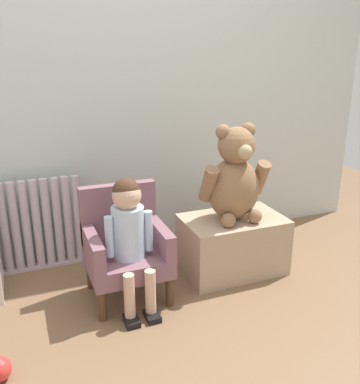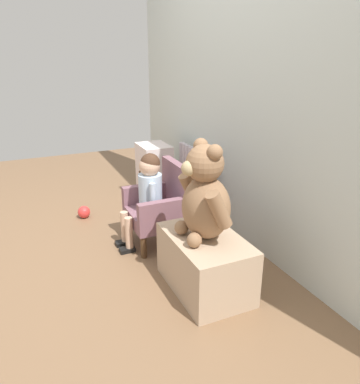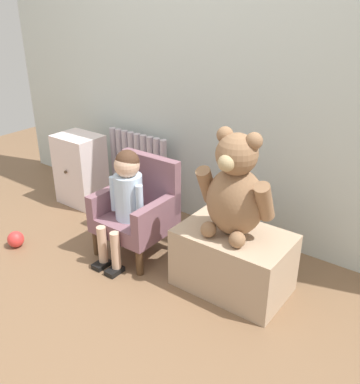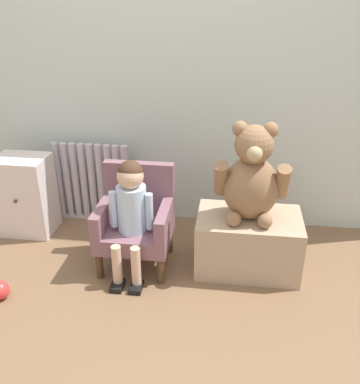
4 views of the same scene
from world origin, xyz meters
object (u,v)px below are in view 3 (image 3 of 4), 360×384
object	(u,v)px
small_dresser	(81,170)
child_armchair	(139,209)
large_teddy_bear	(235,190)
low_bench	(233,260)
radiator	(138,171)
toy_ball	(16,239)
child_figure	(126,191)

from	to	relation	value
small_dresser	child_armchair	world-z (taller)	child_armchair
large_teddy_bear	low_bench	bearing A→B (deg)	39.86
radiator	toy_ball	world-z (taller)	radiator
radiator	low_bench	world-z (taller)	radiator
small_dresser	toy_ball	world-z (taller)	small_dresser
radiator	small_dresser	size ratio (longest dim) A/B	1.06
child_armchair	child_figure	distance (m)	0.19
child_figure	large_teddy_bear	bearing A→B (deg)	9.57
radiator	toy_ball	xyz separation A→B (m)	(-0.24, -0.94, -0.23)
small_dresser	low_bench	world-z (taller)	small_dresser
child_figure	large_teddy_bear	xyz separation A→B (m)	(0.67, 0.11, 0.15)
child_armchair	large_teddy_bear	bearing A→B (deg)	0.55
radiator	child_figure	xyz separation A→B (m)	(0.43, -0.58, 0.16)
radiator	small_dresser	xyz separation A→B (m)	(-0.40, -0.22, -0.01)
child_figure	low_bench	distance (m)	0.74
radiator	low_bench	xyz separation A→B (m)	(1.10, -0.46, -0.11)
small_dresser	low_bench	bearing A→B (deg)	-9.05
large_teddy_bear	small_dresser	bearing A→B (deg)	170.64
radiator	large_teddy_bear	distance (m)	1.23
radiator	toy_ball	size ratio (longest dim) A/B	5.43
radiator	low_bench	bearing A→B (deg)	-22.76
radiator	large_teddy_bear	xyz separation A→B (m)	(1.10, -0.47, 0.31)
child_figure	small_dresser	bearing A→B (deg)	156.51
small_dresser	child_figure	xyz separation A→B (m)	(0.82, -0.36, 0.18)
small_dresser	large_teddy_bear	size ratio (longest dim) A/B	0.96
child_armchair	large_teddy_bear	xyz separation A→B (m)	(0.67, 0.01, 0.31)
child_armchair	low_bench	xyz separation A→B (m)	(0.68, 0.01, -0.12)
child_armchair	toy_ball	bearing A→B (deg)	-145.29
small_dresser	toy_ball	distance (m)	0.77
child_figure	toy_ball	size ratio (longest dim) A/B	6.57
large_teddy_bear	toy_ball	size ratio (longest dim) A/B	5.36
radiator	large_teddy_bear	size ratio (longest dim) A/B	1.01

